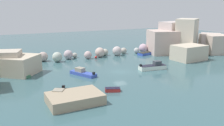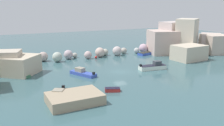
% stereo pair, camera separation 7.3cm
% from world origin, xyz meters
% --- Properties ---
extents(cove_water, '(160.00, 160.00, 0.00)m').
position_xyz_m(cove_water, '(0.00, 0.00, 0.00)').
color(cove_water, '#3A5E64').
rests_on(cove_water, ground).
extents(cliff_headland_right, '(23.69, 17.31, 9.77)m').
position_xyz_m(cliff_headland_right, '(26.01, 9.87, 3.53)').
color(cliff_headland_right, beige).
rests_on(cliff_headland_right, ground).
extents(rock_breakwater, '(38.81, 4.56, 2.56)m').
position_xyz_m(rock_breakwater, '(-1.78, 15.85, 1.12)').
color(rock_breakwater, '#C5AAB9').
rests_on(rock_breakwater, ground).
extents(stone_dock, '(7.56, 5.40, 1.41)m').
position_xyz_m(stone_dock, '(-13.28, -11.87, 0.70)').
color(stone_dock, tan).
rests_on(stone_dock, ground).
extents(channel_buoy, '(0.67, 0.67, 0.67)m').
position_xyz_m(channel_buoy, '(0.19, 14.19, 0.33)').
color(channel_buoy, red).
rests_on(channel_buoy, cove_water).
extents(moored_boat_0, '(4.15, 5.98, 1.40)m').
position_xyz_m(moored_boat_0, '(-7.82, 1.03, 0.47)').
color(moored_boat_0, '#3C55BD').
rests_on(moored_boat_0, cove_water).
extents(moored_boat_1, '(6.03, 2.54, 1.79)m').
position_xyz_m(moored_boat_1, '(7.19, -1.25, 0.59)').
color(moored_boat_1, white).
rests_on(moored_boat_1, cove_water).
extents(moored_boat_2, '(2.63, 1.87, 0.60)m').
position_xyz_m(moored_boat_2, '(-6.48, -9.88, 0.30)').
color(moored_boat_2, red).
rests_on(moored_boat_2, cove_water).
extents(moored_boat_3, '(5.13, 3.13, 4.71)m').
position_xyz_m(moored_boat_3, '(14.61, 12.90, 0.38)').
color(moored_boat_3, '#3452BB').
rests_on(moored_boat_3, cove_water).
extents(moored_boat_4, '(3.98, 4.81, 1.52)m').
position_xyz_m(moored_boat_4, '(-14.79, -9.19, 0.55)').
color(moored_boat_4, yellow).
rests_on(moored_boat_4, cove_water).
extents(moored_boat_5, '(1.79, 2.59, 0.50)m').
position_xyz_m(moored_boat_5, '(-18.13, 4.44, 0.25)').
color(moored_boat_5, '#3F7C56').
rests_on(moored_boat_5, cove_water).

